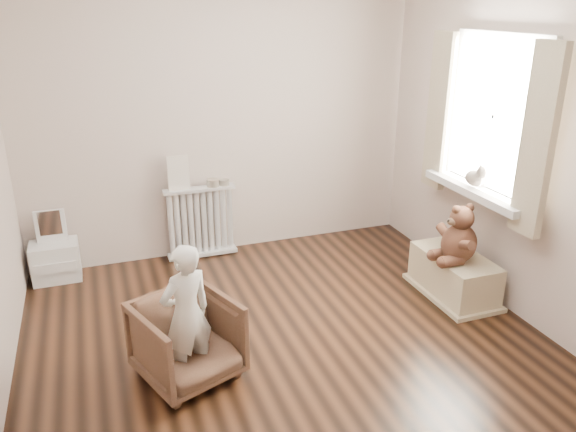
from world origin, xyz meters
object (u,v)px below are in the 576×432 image
object	(u,v)px
child	(187,315)
teddy_bear	(461,223)
armchair	(187,340)
plush_cat	(476,174)
radiator	(201,218)
toy_vanity	(54,250)
toy_bench	(454,272)

from	to	relation	value
child	teddy_bear	distance (m)	2.22
armchair	child	world-z (taller)	child
teddy_bear	plush_cat	size ratio (longest dim) A/B	2.03
radiator	plush_cat	size ratio (longest dim) A/B	3.01
radiator	plush_cat	bearing A→B (deg)	-35.23
child	radiator	bearing A→B (deg)	-124.71
toy_vanity	plush_cat	world-z (taller)	plush_cat
child	plush_cat	world-z (taller)	plush_cat
toy_vanity	teddy_bear	world-z (taller)	teddy_bear
radiator	plush_cat	xyz separation A→B (m)	(1.93, -1.36, 0.61)
plush_cat	teddy_bear	bearing A→B (deg)	-142.41
armchair	teddy_bear	size ratio (longest dim) A/B	1.27
toy_vanity	armchair	bearing A→B (deg)	-64.38
armchair	toy_bench	xyz separation A→B (m)	(2.24, 0.35, -0.07)
plush_cat	child	bearing A→B (deg)	-167.61
radiator	teddy_bear	size ratio (longest dim) A/B	1.48
armchair	child	distance (m)	0.22
armchair	child	xyz separation A→B (m)	(-0.00, -0.05, 0.22)
toy_vanity	child	xyz separation A→B (m)	(0.83, -1.79, 0.21)
toy_vanity	toy_bench	size ratio (longest dim) A/B	0.83
child	plush_cat	xyz separation A→B (m)	(2.38, 0.46, 0.52)
toy_vanity	toy_bench	world-z (taller)	toy_vanity
teddy_bear	plush_cat	bearing A→B (deg)	36.54
armchair	plush_cat	bearing A→B (deg)	-11.16
armchair	toy_bench	bearing A→B (deg)	-12.01
toy_bench	teddy_bear	world-z (taller)	teddy_bear
radiator	teddy_bear	bearing A→B (deg)	-40.76
toy_bench	plush_cat	size ratio (longest dim) A/B	3.28
armchair	radiator	bearing A→B (deg)	54.91
toy_bench	plush_cat	xyz separation A→B (m)	(0.14, 0.06, 0.80)
armchair	teddy_bear	distance (m)	2.24
toy_vanity	teddy_bear	size ratio (longest dim) A/B	1.34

